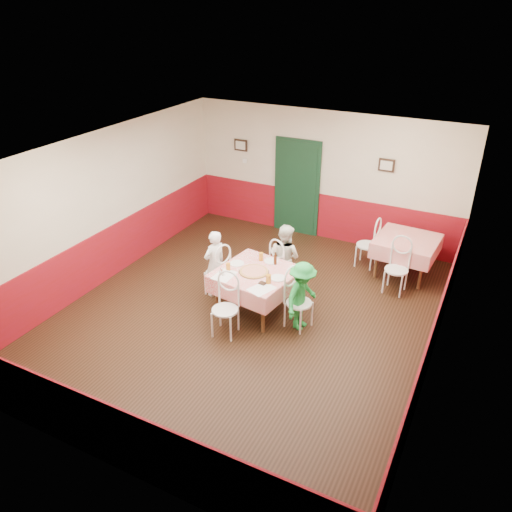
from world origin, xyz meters
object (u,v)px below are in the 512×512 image
at_px(pizza, 254,271).
at_px(diner_left, 215,264).
at_px(chair_left, 217,273).
at_px(chair_far, 283,267).
at_px(beer_bottle, 275,259).
at_px(glass_b, 268,279).
at_px(chair_second_a, 367,245).
at_px(main_table, 256,291).
at_px(wallet, 262,283).
at_px(diner_right, 302,296).
at_px(chair_right, 299,303).
at_px(diner_far, 285,257).
at_px(second_table, 405,256).
at_px(chair_second_b, 396,270).
at_px(glass_a, 228,267).
at_px(glass_c, 261,257).
at_px(chair_near, 225,310).

height_order(pizza, diner_left, diner_left).
height_order(chair_left, chair_far, same).
height_order(beer_bottle, diner_left, diner_left).
bearing_deg(glass_b, chair_second_a, 71.52).
bearing_deg(glass_b, main_table, 144.25).
distance_m(wallet, diner_right, 0.67).
bearing_deg(chair_right, diner_far, 48.92).
height_order(wallet, diner_left, diner_left).
height_order(chair_far, glass_b, glass_b).
bearing_deg(beer_bottle, diner_left, -167.34).
xyz_separation_m(chair_far, chair_second_a, (1.12, 1.59, 0.00)).
height_order(main_table, second_table, same).
distance_m(chair_far, beer_bottle, 0.63).
height_order(chair_left, chair_second_b, same).
relative_size(pizza, diner_right, 0.40).
xyz_separation_m(glass_a, diner_right, (1.32, 0.05, -0.23)).
bearing_deg(glass_a, diner_left, 145.56).
distance_m(chair_second_b, pizza, 2.67).
bearing_deg(main_table, chair_second_a, 62.78).
bearing_deg(pizza, second_table, 50.72).
bearing_deg(beer_bottle, glass_a, -137.62).
xyz_separation_m(second_table, glass_c, (-2.10, -2.04, 0.46)).
height_order(main_table, diner_right, diner_right).
bearing_deg(diner_right, wallet, 115.08).
xyz_separation_m(chair_left, diner_far, (0.97, 0.77, 0.19)).
distance_m(main_table, glass_a, 0.65).
bearing_deg(second_table, chair_second_a, 180.00).
xyz_separation_m(pizza, glass_b, (0.37, -0.21, 0.06)).
bearing_deg(diner_left, beer_bottle, 121.89).
bearing_deg(chair_far, chair_second_b, -137.01).
bearing_deg(diner_right, chair_second_b, -22.95).
bearing_deg(chair_second_b, wallet, -127.08).
xyz_separation_m(second_table, diner_far, (-1.87, -1.54, 0.26)).
distance_m(chair_right, beer_bottle, 0.92).
distance_m(main_table, glass_c, 0.61).
bearing_deg(wallet, glass_a, 177.92).
bearing_deg(chair_right, beer_bottle, 66.96).
height_order(wallet, diner_right, diner_right).
bearing_deg(diner_left, glass_c, 127.16).
distance_m(chair_left, diner_right, 1.76).
relative_size(glass_c, wallet, 1.31).
xyz_separation_m(pizza, beer_bottle, (0.20, 0.41, 0.09)).
distance_m(chair_second_b, wallet, 2.65).
bearing_deg(pizza, chair_far, 80.68).
height_order(chair_right, chair_near, same).
bearing_deg(glass_a, beer_bottle, 42.38).
xyz_separation_m(chair_second_a, glass_b, (-0.90, -2.68, 0.39)).
distance_m(glass_c, diner_right, 1.14).
xyz_separation_m(chair_second_b, beer_bottle, (-1.82, -1.30, 0.41)).
distance_m(main_table, pizza, 0.40).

